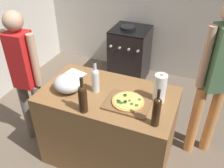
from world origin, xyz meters
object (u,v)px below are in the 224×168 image
Objects in this scene: stove at (130,54)px; person_in_stripes at (25,75)px; paper_towel_roll at (160,88)px; wine_bottle_clear at (95,79)px; wine_bottle_amber at (157,110)px; person_in_red at (216,76)px; wine_bottle_green at (83,97)px; mixing_bowl at (68,83)px; pizza at (128,101)px.

stove is 1.91m from person_in_stripes.
wine_bottle_clear reaches higher than paper_towel_roll.
person_in_red is (0.40, 0.74, -0.02)m from wine_bottle_amber.
wine_bottle_clear is 0.97× the size of wine_bottle_green.
mixing_bowl is at bearing -168.23° from paper_towel_roll.
wine_bottle_amber is 0.84m from person_in_red.
wine_bottle_amber is 0.62m from wine_bottle_green.
stove is at bearing 107.93° from pizza.
person_in_red reaches higher than wine_bottle_clear.
paper_towel_roll is at bearing 33.74° from pizza.
person_in_red is at bearing 39.95° from pizza.
pizza is at bearing -146.26° from paper_towel_roll.
wine_bottle_amber is at bearing -20.58° from wine_bottle_clear.
wine_bottle_clear is 1.16m from person_in_red.
paper_towel_roll is 0.69m from wine_bottle_green.
pizza is 0.89× the size of wine_bottle_clear.
person_in_red reaches higher than person_in_stripes.
wine_bottle_clear is 0.95× the size of wine_bottle_amber.
paper_towel_roll is 0.80× the size of wine_bottle_amber.
pizza is 1.15m from person_in_stripes.
person_in_stripes is at bearing -163.00° from person_in_red.
wine_bottle_green reaches higher than stove.
stove is at bearing 97.06° from wine_bottle_green.
person_in_red is (1.29, 0.59, 0.05)m from mixing_bowl.
mixing_bowl is 0.84× the size of wine_bottle_clear.
wine_bottle_clear is at bearing -82.73° from stove.
pizza is 0.91m from person_in_red.
pizza is 0.18× the size of person_in_stripes.
wine_bottle_amber is 1.02× the size of wine_bottle_green.
wine_bottle_green is at bearing -82.94° from stove.
person_in_stripes is (-0.57, -1.76, 0.47)m from stove.
paper_towel_roll is 0.84× the size of wine_bottle_clear.
wine_bottle_green is at bearing -84.13° from wine_bottle_clear.
person_in_stripes is 1.92m from person_in_red.
wine_bottle_green reaches higher than mixing_bowl.
paper_towel_roll is at bearing 34.93° from wine_bottle_green.
paper_towel_roll is 0.33m from wine_bottle_amber.
person_in_stripes is at bearing -108.11° from stove.
stove is at bearing 114.02° from wine_bottle_amber.
person_in_stripes is at bearing -175.54° from wine_bottle_clear.
mixing_bowl is 0.55m from person_in_stripes.
person_in_stripes reaches higher than wine_bottle_clear.
person_in_red is at bearing 17.00° from person_in_stripes.
wine_bottle_green reaches higher than wine_bottle_clear.
person_in_stripes is at bearing 179.21° from pizza.
wine_bottle_amber is 0.22× the size of person_in_stripes.
wine_bottle_amber is (0.65, -0.24, 0.01)m from wine_bottle_clear.
wine_bottle_amber reaches higher than paper_towel_roll.
person_in_stripes is (-1.15, 0.02, -0.00)m from pizza.
person_in_stripes is (-1.44, 0.18, -0.12)m from wine_bottle_amber.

